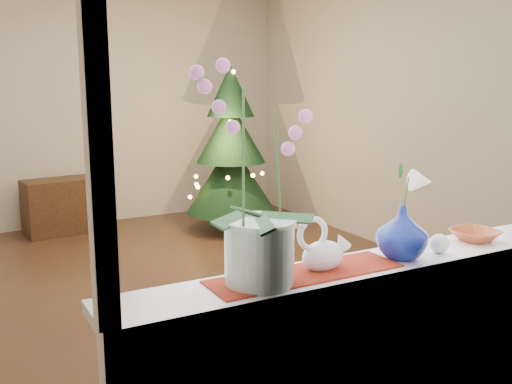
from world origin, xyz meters
TOP-DOWN VIEW (x-y plane):
  - ground at (0.00, 0.00)m, footprint 5.00×5.00m
  - wall_back at (0.00, 2.50)m, footprint 4.50×0.10m
  - wall_front at (0.00, -2.50)m, footprint 4.50×0.10m
  - wall_right at (2.25, 0.00)m, footprint 0.10×5.00m
  - windowsill at (0.00, -2.37)m, footprint 2.20×0.26m
  - window_frame at (0.00, -2.47)m, footprint 2.22×0.06m
  - runner at (-0.38, -2.37)m, footprint 0.70×0.20m
  - orchid_pot at (-0.57, -2.38)m, footprint 0.26×0.26m
  - swan at (-0.30, -2.36)m, footprint 0.22×0.10m
  - blue_vase at (0.03, -2.39)m, footprint 0.28×0.28m
  - lily at (0.03, -2.39)m, footprint 0.13×0.07m
  - paperweight at (0.20, -2.41)m, footprint 0.08×0.08m
  - amber_dish at (0.46, -2.35)m, footprint 0.16×0.16m
  - xmas_tree at (1.22, 1.46)m, footprint 1.13×1.13m
  - side_table at (-0.39, 2.18)m, footprint 0.81×0.48m

SIDE VIEW (x-z plane):
  - ground at x=0.00m, z-range 0.00..0.00m
  - side_table at x=-0.39m, z-range 0.00..0.58m
  - xmas_tree at x=1.22m, z-range 0.00..1.75m
  - windowsill at x=0.00m, z-range 0.88..0.92m
  - runner at x=-0.38m, z-range 0.92..0.93m
  - amber_dish at x=0.46m, z-range 0.92..0.96m
  - paperweight at x=0.20m, z-range 0.92..0.99m
  - swan at x=-0.30m, z-range 0.92..1.10m
  - blue_vase at x=0.03m, z-range 0.92..1.15m
  - lily at x=0.03m, z-range 1.15..1.32m
  - orchid_pot at x=-0.57m, z-range 0.92..1.63m
  - wall_back at x=0.00m, z-range 0.00..2.70m
  - wall_front at x=0.00m, z-range 0.00..2.70m
  - wall_right at x=2.25m, z-range 0.00..2.70m
  - window_frame at x=0.00m, z-range 0.90..2.50m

